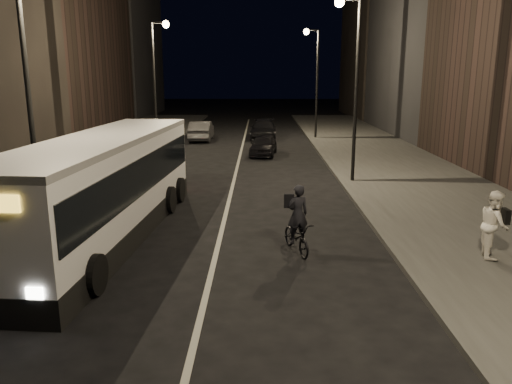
{
  "coord_description": "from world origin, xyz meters",
  "views": [
    {
      "loc": [
        1.26,
        -10.95,
        5.07
      ],
      "look_at": [
        1.14,
        3.97,
        1.5
      ],
      "focal_mm": 35.0,
      "sensor_mm": 36.0,
      "label": 1
    }
  ],
  "objects_px": {
    "pedestrian_woman": "(494,224)",
    "streetlight_right_mid": "(351,66)",
    "streetlight_left_near": "(34,63)",
    "cyclist_on_bicycle": "(297,230)",
    "streetlight_right_far": "(314,69)",
    "car_far": "(263,129)",
    "city_bus": "(105,183)",
    "streetlight_left_far": "(158,68)",
    "car_near": "(263,145)",
    "car_mid": "(201,131)"
  },
  "relations": [
    {
      "from": "pedestrian_woman",
      "to": "car_far",
      "type": "relative_size",
      "value": 0.37
    },
    {
      "from": "streetlight_right_far",
      "to": "car_far",
      "type": "height_order",
      "value": "streetlight_right_far"
    },
    {
      "from": "streetlight_left_far",
      "to": "car_near",
      "type": "relative_size",
      "value": 2.16
    },
    {
      "from": "streetlight_left_near",
      "to": "cyclist_on_bicycle",
      "type": "relative_size",
      "value": 3.96
    },
    {
      "from": "streetlight_right_far",
      "to": "car_near",
      "type": "xyz_separation_m",
      "value": [
        -3.86,
        -7.77,
        -4.72
      ]
    },
    {
      "from": "streetlight_right_mid",
      "to": "car_mid",
      "type": "height_order",
      "value": "streetlight_right_mid"
    },
    {
      "from": "streetlight_left_near",
      "to": "pedestrian_woman",
      "type": "height_order",
      "value": "streetlight_left_near"
    },
    {
      "from": "streetlight_right_mid",
      "to": "city_bus",
      "type": "bearing_deg",
      "value": -138.3
    },
    {
      "from": "streetlight_left_near",
      "to": "streetlight_left_far",
      "type": "height_order",
      "value": "same"
    },
    {
      "from": "streetlight_right_far",
      "to": "city_bus",
      "type": "xyz_separation_m",
      "value": [
        -8.89,
        -23.92,
        -3.62
      ]
    },
    {
      "from": "streetlight_left_near",
      "to": "pedestrian_woman",
      "type": "xyz_separation_m",
      "value": [
        12.93,
        -2.0,
        -4.28
      ]
    },
    {
      "from": "car_near",
      "to": "streetlight_left_far",
      "type": "bearing_deg",
      "value": 172.22
    },
    {
      "from": "streetlight_left_near",
      "to": "streetlight_left_far",
      "type": "distance_m",
      "value": 18.0
    },
    {
      "from": "city_bus",
      "to": "car_far",
      "type": "bearing_deg",
      "value": 82.24
    },
    {
      "from": "streetlight_right_far",
      "to": "car_near",
      "type": "distance_m",
      "value": 9.88
    },
    {
      "from": "streetlight_left_near",
      "to": "pedestrian_woman",
      "type": "bearing_deg",
      "value": -8.79
    },
    {
      "from": "streetlight_left_near",
      "to": "cyclist_on_bicycle",
      "type": "distance_m",
      "value": 9.07
    },
    {
      "from": "streetlight_right_far",
      "to": "streetlight_right_mid",
      "type": "bearing_deg",
      "value": -90.0
    },
    {
      "from": "streetlight_right_far",
      "to": "car_far",
      "type": "xyz_separation_m",
      "value": [
        -3.81,
        0.44,
        -4.64
      ]
    },
    {
      "from": "car_near",
      "to": "cyclist_on_bicycle",
      "type": "bearing_deg",
      "value": -80.43
    },
    {
      "from": "city_bus",
      "to": "car_mid",
      "type": "bearing_deg",
      "value": 93.27
    },
    {
      "from": "city_bus",
      "to": "car_mid",
      "type": "distance_m",
      "value": 23.24
    },
    {
      "from": "pedestrian_woman",
      "to": "streetlight_right_mid",
      "type": "bearing_deg",
      "value": 24.37
    },
    {
      "from": "streetlight_left_far",
      "to": "city_bus",
      "type": "relative_size",
      "value": 0.68
    },
    {
      "from": "streetlight_left_near",
      "to": "car_near",
      "type": "relative_size",
      "value": 2.16
    },
    {
      "from": "pedestrian_woman",
      "to": "car_mid",
      "type": "distance_m",
      "value": 27.53
    },
    {
      "from": "streetlight_right_far",
      "to": "car_mid",
      "type": "relative_size",
      "value": 1.8
    },
    {
      "from": "city_bus",
      "to": "car_far",
      "type": "xyz_separation_m",
      "value": [
        5.08,
        24.36,
        -1.02
      ]
    },
    {
      "from": "cyclist_on_bicycle",
      "to": "streetlight_right_mid",
      "type": "bearing_deg",
      "value": 54.72
    },
    {
      "from": "city_bus",
      "to": "cyclist_on_bicycle",
      "type": "xyz_separation_m",
      "value": [
        5.88,
        -1.39,
        -1.05
      ]
    },
    {
      "from": "streetlight_left_far",
      "to": "car_near",
      "type": "bearing_deg",
      "value": -14.56
    },
    {
      "from": "streetlight_left_near",
      "to": "city_bus",
      "type": "xyz_separation_m",
      "value": [
        1.78,
        0.08,
        -3.62
      ]
    },
    {
      "from": "streetlight_right_mid",
      "to": "streetlight_left_far",
      "type": "relative_size",
      "value": 1.0
    },
    {
      "from": "streetlight_left_near",
      "to": "car_far",
      "type": "distance_m",
      "value": 25.8
    },
    {
      "from": "pedestrian_woman",
      "to": "streetlight_right_far",
      "type": "bearing_deg",
      "value": 16.58
    },
    {
      "from": "cyclist_on_bicycle",
      "to": "streetlight_left_far",
      "type": "bearing_deg",
      "value": 94.26
    },
    {
      "from": "pedestrian_woman",
      "to": "car_near",
      "type": "relative_size",
      "value": 0.49
    },
    {
      "from": "streetlight_left_far",
      "to": "car_mid",
      "type": "distance_m",
      "value": 7.33
    },
    {
      "from": "streetlight_left_far",
      "to": "pedestrian_woman",
      "type": "height_order",
      "value": "streetlight_left_far"
    },
    {
      "from": "car_near",
      "to": "city_bus",
      "type": "bearing_deg",
      "value": -100.51
    },
    {
      "from": "streetlight_left_far",
      "to": "car_near",
      "type": "height_order",
      "value": "streetlight_left_far"
    },
    {
      "from": "car_near",
      "to": "streetlight_left_near",
      "type": "bearing_deg",
      "value": -105.96
    },
    {
      "from": "streetlight_left_near",
      "to": "car_far",
      "type": "relative_size",
      "value": 1.64
    },
    {
      "from": "city_bus",
      "to": "pedestrian_woman",
      "type": "relative_size",
      "value": 6.47
    },
    {
      "from": "car_mid",
      "to": "car_near",
      "type": "bearing_deg",
      "value": 123.35
    },
    {
      "from": "car_mid",
      "to": "streetlight_right_far",
      "type": "bearing_deg",
      "value": -175.76
    },
    {
      "from": "streetlight_right_mid",
      "to": "cyclist_on_bicycle",
      "type": "bearing_deg",
      "value": -107.91
    },
    {
      "from": "streetlight_right_far",
      "to": "cyclist_on_bicycle",
      "type": "bearing_deg",
      "value": -96.78
    },
    {
      "from": "car_mid",
      "to": "streetlight_left_near",
      "type": "bearing_deg",
      "value": 84.48
    },
    {
      "from": "pedestrian_woman",
      "to": "car_mid",
      "type": "relative_size",
      "value": 0.41
    }
  ]
}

